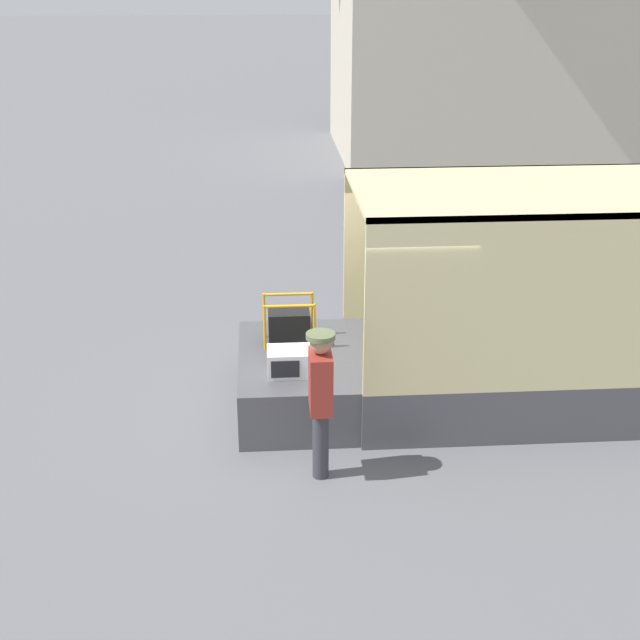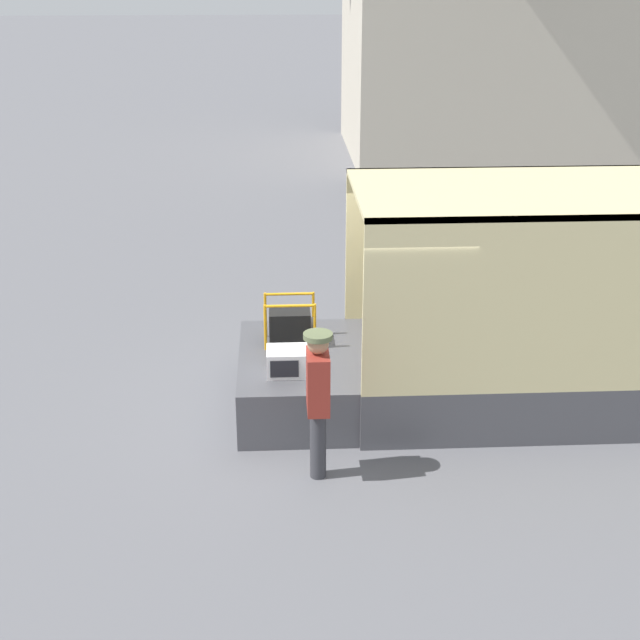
# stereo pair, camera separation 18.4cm
# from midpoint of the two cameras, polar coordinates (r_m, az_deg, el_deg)

# --- Properties ---
(ground_plane) EXTENTS (160.00, 160.00, 0.00)m
(ground_plane) POSITION_cam_midpoint_polar(r_m,az_deg,el_deg) (11.66, 2.48, -5.33)
(ground_plane) COLOR slate
(tailgate_deck) EXTENTS (1.44, 2.30, 0.71)m
(tailgate_deck) POSITION_cam_midpoint_polar(r_m,az_deg,el_deg) (11.46, -1.09, -3.84)
(tailgate_deck) COLOR #4C4C51
(tailgate_deck) RESTS_ON ground
(microwave) EXTENTS (0.53, 0.42, 0.31)m
(microwave) POSITION_cam_midpoint_polar(r_m,az_deg,el_deg) (10.75, -1.54, -2.67)
(microwave) COLOR white
(microwave) RESTS_ON tailgate_deck
(portable_generator) EXTENTS (0.67, 0.46, 0.62)m
(portable_generator) POSITION_cam_midpoint_polar(r_m,az_deg,el_deg) (11.56, -1.40, -0.39)
(portable_generator) COLOR black
(portable_generator) RESTS_ON tailgate_deck
(worker_person) EXTENTS (0.31, 0.44, 1.74)m
(worker_person) POSITION_cam_midpoint_polar(r_m,az_deg,el_deg) (9.60, 0.42, -4.53)
(worker_person) COLOR #38383D
(worker_person) RESTS_ON ground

